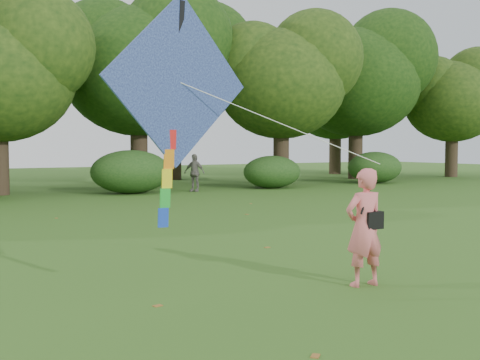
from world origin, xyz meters
TOP-DOWN VIEW (x-y plane):
  - ground at (0.00, 0.00)m, footprint 100.00×100.00m
  - man_kite_flyer at (-0.19, -0.06)m, footprint 0.67×0.47m
  - bystander_right at (5.83, 17.46)m, footprint 0.91×1.05m
  - crossbody_bag at (-0.07, -0.09)m, footprint 0.43×0.20m
  - flying_kite at (-2.87, 0.66)m, footprint 4.07×1.00m
  - tree_line at (1.67, 22.88)m, footprint 54.70×15.30m
  - shrub_band at (-0.72, 17.60)m, footprint 39.15×3.22m
  - fallen_leaves at (-1.37, 3.06)m, footprint 10.76×15.45m

SIDE VIEW (x-z plane):
  - ground at x=0.00m, z-range 0.00..0.00m
  - fallen_leaves at x=-1.37m, z-range 0.00..0.01m
  - bystander_right at x=5.83m, z-range 0.00..1.69m
  - shrub_band at x=-0.72m, z-range -0.08..1.79m
  - man_kite_flyer at x=-0.19m, z-range 0.00..1.75m
  - crossbody_bag at x=-0.07m, z-range 0.64..1.34m
  - flying_kite at x=-2.87m, z-range 1.34..4.43m
  - tree_line at x=1.67m, z-range 0.86..10.35m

